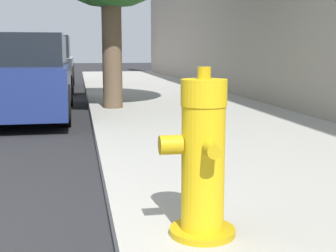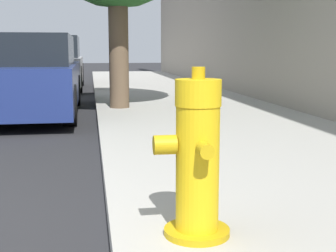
# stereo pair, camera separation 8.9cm
# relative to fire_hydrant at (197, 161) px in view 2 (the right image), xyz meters

# --- Properties ---
(fire_hydrant) EXTENTS (0.41, 0.43, 0.90)m
(fire_hydrant) POSITION_rel_fire_hydrant_xyz_m (0.00, 0.00, 0.00)
(fire_hydrant) COLOR #C39C11
(fire_hydrant) RESTS_ON sidewalk_slab
(parked_car_near) EXTENTS (1.82, 4.26, 1.37)m
(parked_car_near) POSITION_rel_fire_hydrant_xyz_m (-1.67, 5.97, 0.12)
(parked_car_near) COLOR navy
(parked_car_near) RESTS_ON ground_plane
(parked_car_mid) EXTENTS (1.84, 4.39, 1.50)m
(parked_car_mid) POSITION_rel_fire_hydrant_xyz_m (-1.68, 11.44, 0.19)
(parked_car_mid) COLOR #B7B7BC
(parked_car_mid) RESTS_ON ground_plane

